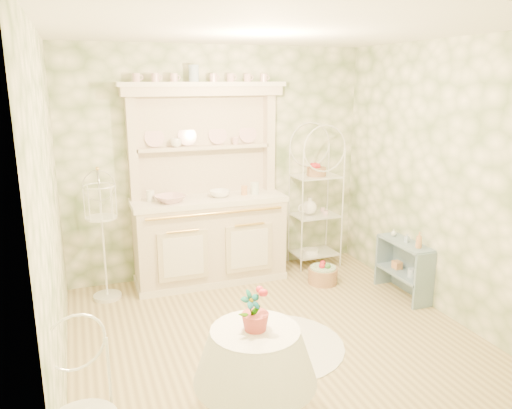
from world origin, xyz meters
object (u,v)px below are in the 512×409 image
object	(u,v)px
bakers_rack	(316,193)
birdcage_stand	(103,234)
round_table	(255,385)
side_shelf	(404,269)
kitchen_dresser	(209,186)
floor_basket	(323,274)

from	to	relation	value
bakers_rack	birdcage_stand	world-z (taller)	bakers_rack
round_table	birdcage_stand	distance (m)	2.64
bakers_rack	side_shelf	xyz separation A→B (m)	(0.49, -1.20, -0.63)
kitchen_dresser	bakers_rack	distance (m)	1.41
floor_basket	birdcage_stand	bearing A→B (deg)	169.74
bakers_rack	floor_basket	world-z (taller)	bakers_rack
kitchen_dresser	birdcage_stand	distance (m)	1.26
side_shelf	round_table	xyz separation A→B (m)	(-2.25, -1.44, -0.01)
floor_basket	kitchen_dresser	bearing A→B (deg)	156.24
kitchen_dresser	round_table	world-z (taller)	kitchen_dresser
kitchen_dresser	floor_basket	xyz separation A→B (m)	(1.21, -0.53, -1.03)
bakers_rack	side_shelf	world-z (taller)	bakers_rack
side_shelf	birdcage_stand	size ratio (longest dim) A/B	0.49
side_shelf	floor_basket	xyz separation A→B (m)	(-0.67, 0.60, -0.20)
side_shelf	round_table	world-z (taller)	side_shelf
bakers_rack	floor_basket	size ratio (longest dim) A/B	5.41
kitchen_dresser	birdcage_stand	size ratio (longest dim) A/B	1.57
kitchen_dresser	side_shelf	bearing A→B (deg)	-31.00
kitchen_dresser	birdcage_stand	world-z (taller)	kitchen_dresser
bakers_rack	floor_basket	distance (m)	1.04
side_shelf	round_table	size ratio (longest dim) A/B	1.20
kitchen_dresser	side_shelf	size ratio (longest dim) A/B	3.18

